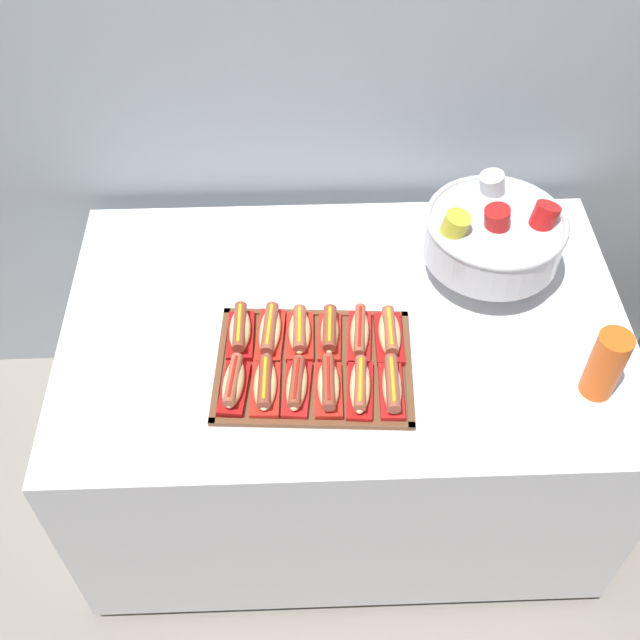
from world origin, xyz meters
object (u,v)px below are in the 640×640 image
at_px(hot_dog_5, 392,387).
at_px(hot_dog_11, 389,334).
at_px(hot_dog_1, 265,385).
at_px(hot_dog_7, 270,332).
at_px(hot_dog_6, 240,331).
at_px(hot_dog_9, 330,332).
at_px(serving_tray, 314,366).
at_px(hot_dog_0, 234,384).
at_px(hot_dog_8, 300,332).
at_px(punch_bowl, 493,235).
at_px(hot_dog_2, 297,386).
at_px(cup_stack, 606,365).
at_px(hot_dog_3, 328,386).
at_px(buffet_table, 343,402).
at_px(hot_dog_4, 360,387).
at_px(hot_dog_10, 359,334).

relative_size(hot_dog_5, hot_dog_11, 0.99).
bearing_deg(hot_dog_1, hot_dog_7, 86.52).
xyz_separation_m(hot_dog_6, hot_dog_9, (0.22, -0.01, 0.00)).
distance_m(serving_tray, hot_dog_0, 0.21).
xyz_separation_m(hot_dog_8, punch_bowl, (0.51, 0.23, 0.10)).
bearing_deg(hot_dog_8, hot_dog_6, 176.52).
distance_m(hot_dog_7, punch_bowl, 0.64).
bearing_deg(hot_dog_11, hot_dog_2, -147.23).
height_order(hot_dog_7, hot_dog_8, hot_dog_8).
height_order(hot_dog_7, cup_stack, cup_stack).
bearing_deg(hot_dog_2, serving_tray, 62.07).
xyz_separation_m(hot_dog_3, punch_bowl, (0.45, 0.40, 0.10)).
distance_m(serving_tray, hot_dog_2, 0.10).
bearing_deg(hot_dog_5, hot_dog_2, 176.52).
distance_m(hot_dog_5, cup_stack, 0.50).
bearing_deg(hot_dog_9, buffet_table, 56.23).
distance_m(hot_dog_4, hot_dog_5, 0.08).
bearing_deg(hot_dog_11, punch_bowl, 39.96).
height_order(hot_dog_5, hot_dog_6, hot_dog_6).
relative_size(hot_dog_7, punch_bowl, 0.49).
bearing_deg(cup_stack, hot_dog_4, 179.80).
relative_size(serving_tray, punch_bowl, 1.36).
height_order(serving_tray, hot_dog_8, hot_dog_8).
bearing_deg(cup_stack, hot_dog_8, 166.08).
relative_size(serving_tray, hot_dog_0, 3.10).
height_order(serving_tray, hot_dog_5, hot_dog_5).
height_order(hot_dog_4, hot_dog_8, hot_dog_8).
xyz_separation_m(hot_dog_1, hot_dog_8, (0.08, 0.16, 0.00)).
xyz_separation_m(hot_dog_0, hot_dog_1, (0.07, -0.00, -0.00)).
bearing_deg(hot_dog_10, hot_dog_5, -69.04).
height_order(hot_dog_3, hot_dog_4, hot_dog_3).
xyz_separation_m(hot_dog_3, hot_dog_5, (0.15, -0.01, 0.00)).
relative_size(hot_dog_2, hot_dog_9, 1.08).
distance_m(hot_dog_9, hot_dog_10, 0.08).
bearing_deg(hot_dog_5, hot_dog_10, 110.96).
bearing_deg(hot_dog_3, hot_dog_6, 140.26).
relative_size(hot_dog_4, hot_dog_7, 0.98).
relative_size(hot_dog_9, hot_dog_10, 0.91).
bearing_deg(cup_stack, hot_dog_3, 179.42).
height_order(hot_dog_1, hot_dog_10, same).
relative_size(hot_dog_5, hot_dog_10, 0.95).
height_order(hot_dog_8, hot_dog_10, hot_dog_8).
height_order(hot_dog_8, punch_bowl, punch_bowl).
bearing_deg(hot_dog_8, hot_dog_0, -135.76).
xyz_separation_m(hot_dog_2, hot_dog_8, (0.01, 0.16, 0.00)).
xyz_separation_m(hot_dog_8, cup_stack, (0.71, -0.18, 0.06)).
bearing_deg(buffet_table, hot_dog_1, -132.50).
bearing_deg(hot_dog_7, hot_dog_5, -32.29).
height_order(hot_dog_2, hot_dog_8, hot_dog_8).
height_order(serving_tray, hot_dog_4, hot_dog_4).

